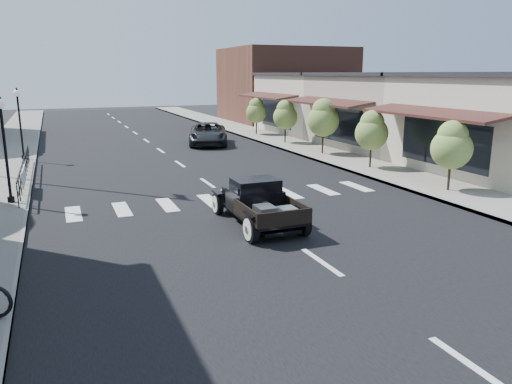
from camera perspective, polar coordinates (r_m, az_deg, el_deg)
name	(u,v)px	position (r m, az deg, el deg)	size (l,w,h in m)	color
ground	(273,229)	(15.30, 1.97, -4.26)	(120.00, 120.00, 0.00)	black
road	(168,156)	(29.29, -10.05, 4.11)	(14.00, 80.00, 0.02)	black
road_markings	(190,171)	(24.50, -7.57, 2.38)	(12.00, 60.00, 0.06)	silver
sidewalk_left	(4,164)	(28.79, -26.84, 2.84)	(3.00, 80.00, 0.15)	gray
sidewalk_right	(299,147)	(32.11, 4.99, 5.19)	(3.00, 80.00, 0.15)	gray
storefront_mid	(405,112)	(33.71, 16.67, 8.79)	(10.00, 9.00, 4.50)	#A79A8C
storefront_far	(333,104)	(41.12, 8.77, 9.93)	(10.00, 9.00, 4.50)	beige
far_building_right	(285,85)	(50.14, 3.38, 12.09)	(11.00, 10.00, 7.00)	brown
railing	(24,169)	(23.68, -24.98, 2.45)	(0.08, 10.00, 1.00)	black
banner	(25,182)	(21.75, -24.93, 1.04)	(0.04, 2.20, 0.60)	silver
lamp_post_b	(5,150)	(19.55, -26.74, 4.34)	(0.36, 0.36, 3.78)	black
lamp_post_c	(20,124)	(29.47, -25.35, 7.08)	(0.36, 0.36, 3.78)	black
small_tree_a	(451,157)	(20.90, 21.37, 3.76)	(1.58, 1.58, 2.64)	olive
small_tree_b	(371,140)	(24.98, 13.03, 5.81)	(1.60, 1.60, 2.67)	olive
small_tree_c	(323,127)	(28.94, 7.67, 7.36)	(1.80, 1.80, 3.00)	olive
small_tree_d	(285,122)	(33.40, 3.37, 7.99)	(1.62, 1.62, 2.69)	olive
small_tree_e	(256,117)	(38.06, 0.05, 8.60)	(1.56, 1.56, 2.59)	olive
hotrod_pickup	(258,202)	(15.47, 0.21, -1.20)	(1.99, 4.27, 1.48)	black
second_car	(208,134)	(33.42, -5.50, 6.62)	(2.39, 5.19, 1.44)	black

